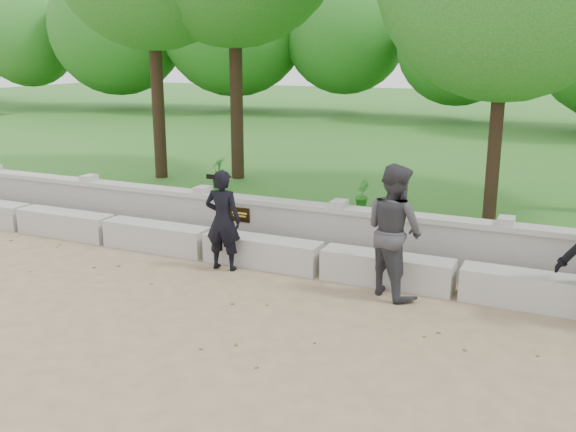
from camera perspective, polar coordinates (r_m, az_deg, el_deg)
name	(u,v)px	position (r m, az deg, el deg)	size (l,w,h in m)	color
ground	(135,297)	(9.09, -13.48, -6.99)	(80.00, 80.00, 0.00)	tan
lawn	(402,149)	(21.50, 10.07, 5.88)	(40.00, 22.00, 0.25)	#2B7122
concrete_bench	(207,244)	(10.48, -7.19, -2.49)	(11.90, 0.45, 0.45)	beige
parapet_wall	(228,220)	(10.99, -5.32, -0.34)	(12.50, 0.35, 0.90)	#B1AFA7
man_main	(223,220)	(9.75, -5.81, -0.37)	(0.60, 0.54, 1.55)	black
visitor_left	(394,230)	(8.76, 9.41, -1.28)	(1.12, 1.07, 1.83)	#39393E
shrub_a	(185,200)	(12.24, -9.12, 1.40)	(0.30, 0.20, 0.56)	#34842C
shrub_b	(362,194)	(12.60, 6.55, 1.92)	(0.32, 0.26, 0.58)	#34842C
shrub_d	(219,173)	(14.60, -6.12, 3.86)	(0.38, 0.34, 0.68)	#34842C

